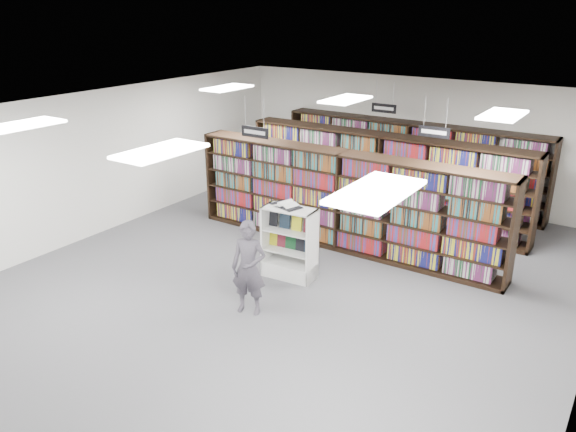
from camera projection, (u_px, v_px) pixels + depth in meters
The scene contains 19 objects.
floor at pixel (290, 282), 10.59m from camera, with size 12.00×12.00×0.00m, color #4C4C51.
ceiling at pixel (290, 113), 9.46m from camera, with size 10.00×12.00×0.10m, color white.
wall_back at pixel (415, 139), 14.71m from camera, with size 10.00×0.10×3.20m, color white.
wall_left at pixel (104, 162), 12.61m from camera, with size 0.10×12.00×3.20m, color white.
bookshelf_row_near at pixel (342, 201), 11.78m from camera, with size 7.00×0.60×2.10m.
bookshelf_row_mid at pixel (382, 178), 13.34m from camera, with size 7.00×0.60×2.10m.
bookshelf_row_far at pixel (409, 162), 14.67m from camera, with size 7.00×0.60×2.10m.
aisle_sign_left at pixel (255, 131), 11.25m from camera, with size 0.65×0.02×0.80m.
aisle_sign_right at pixel (434, 131), 11.26m from camera, with size 0.65×0.02×0.80m.
aisle_sign_center at pixel (384, 107), 13.86m from camera, with size 0.65×0.02×0.80m.
troffer_front_left at pixel (22, 125), 8.68m from camera, with size 0.60×1.20×0.04m, color white.
troffer_front_center at pixel (161, 151), 7.13m from camera, with size 0.60×1.20×0.04m, color white.
troffer_front_right at pixel (376, 192), 5.58m from camera, with size 0.60×1.20×0.04m, color white.
troffer_back_left at pixel (227, 88), 12.58m from camera, with size 0.60×1.20×0.04m, color white.
troffer_back_center at pixel (346, 99), 11.04m from camera, with size 0.60×1.20×0.04m, color white.
troffer_back_right at pixel (503, 115), 9.49m from camera, with size 0.60×1.20×0.04m, color white.
endcap_display at pixel (290, 253), 10.68m from camera, with size 1.04×0.58×1.40m.
open_book at pixel (286, 204), 10.43m from camera, with size 0.67×0.51×0.13m.
shopper at pixel (249, 268), 9.29m from camera, with size 0.60×0.39×1.64m, color #47434D.
Camera 1 is at (5.20, -7.92, 4.90)m, focal length 35.00 mm.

